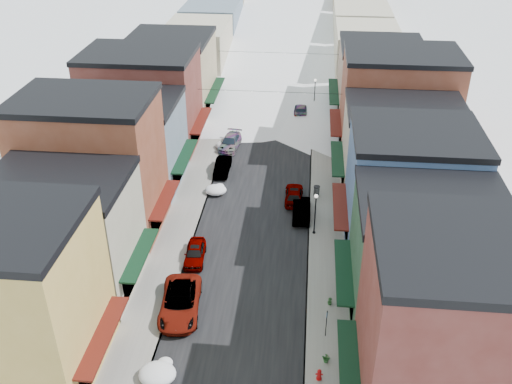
% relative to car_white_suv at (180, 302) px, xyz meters
% --- Properties ---
extents(road, '(10.00, 160.00, 0.01)m').
position_rel_car_white_suv_xyz_m(road, '(4.18, 49.85, -0.84)').
color(road, black).
rests_on(road, ground).
extents(sidewalk_left, '(3.20, 160.00, 0.15)m').
position_rel_car_white_suv_xyz_m(sidewalk_left, '(-2.42, 49.85, -0.77)').
color(sidewalk_left, gray).
rests_on(sidewalk_left, ground).
extents(sidewalk_right, '(3.20, 160.00, 0.15)m').
position_rel_car_white_suv_xyz_m(sidewalk_right, '(10.78, 49.85, -0.77)').
color(sidewalk_right, gray).
rests_on(sidewalk_right, ground).
extents(curb_left, '(0.10, 160.00, 0.15)m').
position_rel_car_white_suv_xyz_m(curb_left, '(-0.87, 49.85, -0.77)').
color(curb_left, slate).
rests_on(curb_left, ground).
extents(curb_right, '(0.10, 160.00, 0.15)m').
position_rel_car_white_suv_xyz_m(curb_right, '(9.23, 49.85, -0.77)').
color(curb_right, slate).
rests_on(curb_right, ground).
extents(bldg_l_yellow, '(11.30, 8.70, 11.50)m').
position_rel_car_white_suv_xyz_m(bldg_l_yellow, '(-9.01, -6.15, 4.91)').
color(bldg_l_yellow, gold).
rests_on(bldg_l_yellow, ground).
extents(bldg_l_cream, '(11.30, 8.20, 9.50)m').
position_rel_car_white_suv_xyz_m(bldg_l_cream, '(-9.01, 2.35, 3.91)').
color(bldg_l_cream, '#B6AD93').
rests_on(bldg_l_cream, ground).
extents(bldg_l_brick_near, '(12.30, 8.20, 12.50)m').
position_rel_car_white_suv_xyz_m(bldg_l_brick_near, '(-9.51, 10.35, 5.41)').
color(bldg_l_brick_near, brown).
rests_on(bldg_l_brick_near, ground).
extents(bldg_l_grayblue, '(11.30, 9.20, 9.00)m').
position_rel_car_white_suv_xyz_m(bldg_l_grayblue, '(-9.01, 18.85, 3.66)').
color(bldg_l_grayblue, slate).
rests_on(bldg_l_grayblue, ground).
extents(bldg_l_brick_far, '(13.30, 9.20, 11.00)m').
position_rel_car_white_suv_xyz_m(bldg_l_brick_far, '(-10.01, 27.85, 4.66)').
color(bldg_l_brick_far, maroon).
rests_on(bldg_l_brick_far, ground).
extents(bldg_l_tan, '(11.30, 11.20, 10.00)m').
position_rel_car_white_suv_xyz_m(bldg_l_tan, '(-9.01, 37.85, 4.16)').
color(bldg_l_tan, tan).
rests_on(bldg_l_tan, ground).
extents(bldg_r_brick_near, '(12.30, 9.20, 12.50)m').
position_rel_car_white_suv_xyz_m(bldg_r_brick_near, '(17.88, -7.15, 5.41)').
color(bldg_r_brick_near, maroon).
rests_on(bldg_r_brick_near, ground).
extents(bldg_r_green, '(11.30, 9.20, 9.50)m').
position_rel_car_white_suv_xyz_m(bldg_r_green, '(17.37, 1.85, 3.91)').
color(bldg_r_green, '#22462E').
rests_on(bldg_r_green, ground).
extents(bldg_r_blue, '(11.30, 9.20, 10.50)m').
position_rel_car_white_suv_xyz_m(bldg_r_blue, '(17.38, 10.85, 4.41)').
color(bldg_r_blue, '#3F5E8F').
rests_on(bldg_r_blue, ground).
extents(bldg_r_cream, '(12.30, 9.20, 9.00)m').
position_rel_car_white_suv_xyz_m(bldg_r_cream, '(17.87, 19.85, 3.66)').
color(bldg_r_cream, '#BBAF96').
rests_on(bldg_r_cream, ground).
extents(bldg_r_brick_far, '(13.30, 9.20, 11.50)m').
position_rel_car_white_suv_xyz_m(bldg_r_brick_far, '(18.38, 28.85, 4.91)').
color(bldg_r_brick_far, brown).
rests_on(bldg_r_brick_far, ground).
extents(bldg_r_tan, '(11.30, 11.20, 9.50)m').
position_rel_car_white_suv_xyz_m(bldg_r_tan, '(17.37, 38.85, 3.91)').
color(bldg_r_tan, '#8B6D5B').
rests_on(bldg_r_tan, ground).
extents(distant_blocks, '(34.00, 55.00, 8.00)m').
position_rel_car_white_suv_xyz_m(distant_blocks, '(4.18, 72.85, 3.15)').
color(distant_blocks, gray).
rests_on(distant_blocks, ground).
extents(overhead_cables, '(16.40, 15.04, 0.04)m').
position_rel_car_white_suv_xyz_m(overhead_cables, '(4.18, 37.35, 5.35)').
color(overhead_cables, black).
rests_on(overhead_cables, ground).
extents(car_white_suv, '(3.44, 6.35, 1.69)m').
position_rel_car_white_suv_xyz_m(car_white_suv, '(0.00, 0.00, 0.00)').
color(car_white_suv, silver).
rests_on(car_white_suv, ground).
extents(car_silver_sedan, '(1.89, 4.13, 1.37)m').
position_rel_car_white_suv_xyz_m(car_silver_sedan, '(-0.12, 6.29, -0.16)').
color(car_silver_sedan, '#AFB1B7').
rests_on(car_silver_sedan, ground).
extents(car_dark_hatch, '(1.48, 4.25, 1.40)m').
position_rel_car_white_suv_xyz_m(car_dark_hatch, '(-0.12, 21.70, -0.15)').
color(car_dark_hatch, black).
rests_on(car_dark_hatch, ground).
extents(car_silver_wagon, '(2.49, 5.07, 1.42)m').
position_rel_car_white_suv_xyz_m(car_silver_wagon, '(-0.12, 27.69, -0.14)').
color(car_silver_wagon, '#ABAFB4').
rests_on(car_silver_wagon, ground).
extents(car_green_sedan, '(1.70, 4.67, 1.53)m').
position_rel_car_white_suv_xyz_m(car_green_sedan, '(8.48, 13.84, -0.08)').
color(car_green_sedan, black).
rests_on(car_green_sedan, ground).
extents(car_gray_suv, '(1.80, 4.37, 1.48)m').
position_rel_car_white_suv_xyz_m(car_gray_suv, '(7.68, 16.60, -0.10)').
color(car_gray_suv, gray).
rests_on(car_gray_suv, ground).
extents(car_black_sedan, '(2.11, 5.01, 1.44)m').
position_rel_car_white_suv_xyz_m(car_black_sedan, '(7.68, 38.23, -0.12)').
color(car_black_sedan, black).
rests_on(car_black_sedan, ground).
extents(car_lane_silver, '(1.98, 4.11, 1.35)m').
position_rel_car_white_suv_xyz_m(car_lane_silver, '(2.30, 39.78, -0.17)').
color(car_lane_silver, '#95989C').
rests_on(car_lane_silver, ground).
extents(car_lane_white, '(2.86, 6.06, 1.68)m').
position_rel_car_white_suv_xyz_m(car_lane_white, '(5.46, 52.92, -0.01)').
color(car_lane_white, white).
rests_on(car_lane_white, ground).
extents(fire_hydrant, '(0.48, 0.36, 0.81)m').
position_rel_car_white_suv_xyz_m(fire_hydrant, '(10.18, -5.54, -0.32)').
color(fire_hydrant, '#B9090B').
rests_on(fire_hydrant, sidewalk_right).
extents(parking_sign, '(0.09, 0.31, 2.30)m').
position_rel_car_white_suv_xyz_m(parking_sign, '(10.61, -1.66, 0.65)').
color(parking_sign, black).
rests_on(parking_sign, sidewalk_right).
extents(trash_can, '(0.63, 0.63, 1.07)m').
position_rel_car_white_suv_xyz_m(trash_can, '(9.87, 17.50, -0.15)').
color(trash_can, '#595C5F').
rests_on(trash_can, sidewalk_right).
extents(streetlamp_near, '(0.33, 0.33, 3.98)m').
position_rel_car_white_suv_xyz_m(streetlamp_near, '(9.70, 10.99, 1.81)').
color(streetlamp_near, black).
rests_on(streetlamp_near, sidewalk_right).
extents(streetlamp_far, '(0.36, 0.36, 4.27)m').
position_rel_car_white_suv_xyz_m(streetlamp_far, '(9.38, 39.86, 2.00)').
color(streetlamp_far, black).
rests_on(streetlamp_far, sidewalk_right).
extents(planter_near, '(0.70, 0.65, 0.65)m').
position_rel_car_white_suv_xyz_m(planter_near, '(10.66, -4.04, -0.37)').
color(planter_near, '#2F692F').
rests_on(planter_near, sidewalk_right).
extents(planter_far, '(0.40, 0.40, 0.59)m').
position_rel_car_white_suv_xyz_m(planter_far, '(10.96, 1.64, -0.40)').
color(planter_far, '#285426').
rests_on(planter_far, sidewalk_right).
extents(snow_pile_near, '(2.44, 2.70, 1.03)m').
position_rel_car_white_suv_xyz_m(snow_pile_near, '(-0.10, -6.37, -0.35)').
color(snow_pile_near, white).
rests_on(snow_pile_near, ground).
extents(snow_pile_mid, '(2.14, 2.52, 0.90)m').
position_rel_car_white_suv_xyz_m(snow_pile_mid, '(-0.10, 17.25, -0.41)').
color(snow_pile_mid, white).
rests_on(snow_pile_mid, ground).
extents(snow_pile_far, '(2.10, 2.49, 0.89)m').
position_rel_car_white_suv_xyz_m(snow_pile_far, '(-0.70, 27.50, -0.42)').
color(snow_pile_far, white).
rests_on(snow_pile_far, ground).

